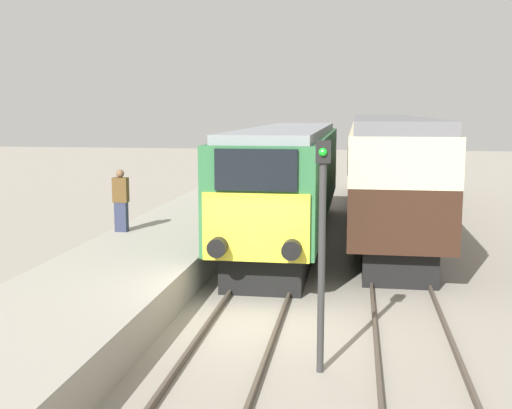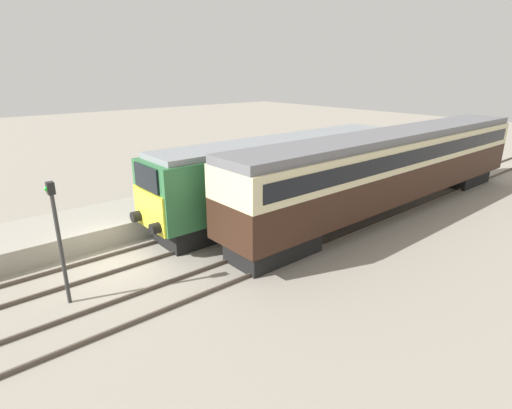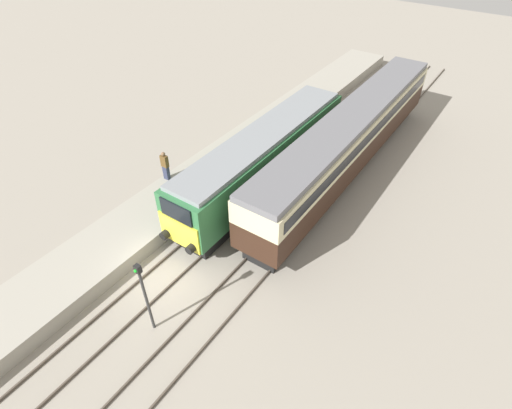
# 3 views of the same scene
# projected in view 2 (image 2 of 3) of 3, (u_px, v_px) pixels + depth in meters

# --- Properties ---
(ground_plane) EXTENTS (120.00, 120.00, 0.00)m
(ground_plane) POSITION_uv_depth(u_px,v_px,m) (119.00, 262.00, 15.31)
(ground_plane) COLOR gray
(platform_left) EXTENTS (3.50, 50.00, 0.86)m
(platform_left) POSITION_uv_depth(u_px,v_px,m) (233.00, 193.00, 22.45)
(platform_left) COLOR #9E998C
(platform_left) RESTS_ON ground_plane
(rails_near_track) EXTENTS (1.51, 60.00, 0.14)m
(rails_near_track) POSITION_uv_depth(u_px,v_px,m) (225.00, 229.00, 18.34)
(rails_near_track) COLOR #4C4238
(rails_near_track) RESTS_ON ground_plane
(rails_far_track) EXTENTS (1.50, 60.00, 0.14)m
(rails_far_track) POSITION_uv_depth(u_px,v_px,m) (275.00, 254.00, 15.88)
(rails_far_track) COLOR #4C4238
(rails_far_track) RESTS_ON ground_plane
(locomotive) EXTENTS (2.70, 15.05, 3.88)m
(locomotive) POSITION_uv_depth(u_px,v_px,m) (284.00, 172.00, 19.95)
(locomotive) COLOR black
(locomotive) RESTS_ON ground_plane
(passenger_carriage) EXTENTS (2.75, 21.11, 4.19)m
(passenger_carriage) POSITION_uv_depth(u_px,v_px,m) (396.00, 163.00, 20.16)
(passenger_carriage) COLOR black
(passenger_carriage) RESTS_ON ground_plane
(person_on_platform) EXTENTS (0.44, 0.26, 1.86)m
(person_on_platform) POSITION_uv_depth(u_px,v_px,m) (175.00, 173.00, 21.26)
(person_on_platform) COLOR #2D334C
(person_on_platform) RESTS_ON platform_left
(signal_post) EXTENTS (0.24, 0.28, 3.96)m
(signal_post) POSITION_uv_depth(u_px,v_px,m) (58.00, 234.00, 11.93)
(signal_post) COLOR #333333
(signal_post) RESTS_ON ground_plane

